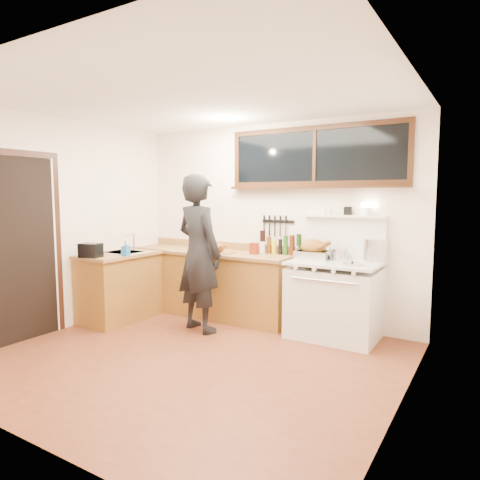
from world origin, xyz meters
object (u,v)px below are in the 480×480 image
Objects in this scene: vintage_stove at (334,298)px; roast_turkey at (313,251)px; man at (199,253)px; cutting_board at (218,249)px.

roast_turkey is at bearing 166.84° from vintage_stove.
man is 0.49m from cutting_board.
man is at bearing -158.21° from vintage_stove.
cutting_board is at bearing -175.82° from vintage_stove.
roast_turkey is (-0.30, 0.07, 0.53)m from vintage_stove.
man is at bearing -151.04° from roast_turkey.
cutting_board is at bearing 96.82° from man.
cutting_board is (-0.06, 0.49, -0.01)m from man.
man is (-1.51, -0.60, 0.49)m from vintage_stove.
vintage_stove reaches higher than roast_turkey.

